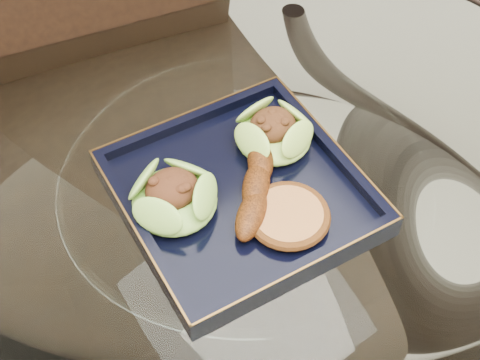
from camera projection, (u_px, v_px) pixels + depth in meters
dining_table at (245, 278)px, 0.93m from camera, size 1.13×1.13×0.77m
dining_chair at (134, 157)px, 1.08m from camera, size 0.53×0.53×1.06m
navy_plate at (240, 196)px, 0.80m from camera, size 0.29×0.29×0.02m
lettuce_wrap_left at (174, 198)px, 0.76m from camera, size 0.12×0.12×0.04m
lettuce_wrap_right at (274, 134)px, 0.83m from camera, size 0.11×0.11×0.03m
roasted_plantain at (256, 186)px, 0.78m from camera, size 0.12×0.13×0.03m
crumb_patty at (288, 217)px, 0.76m from camera, size 0.10×0.10×0.02m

